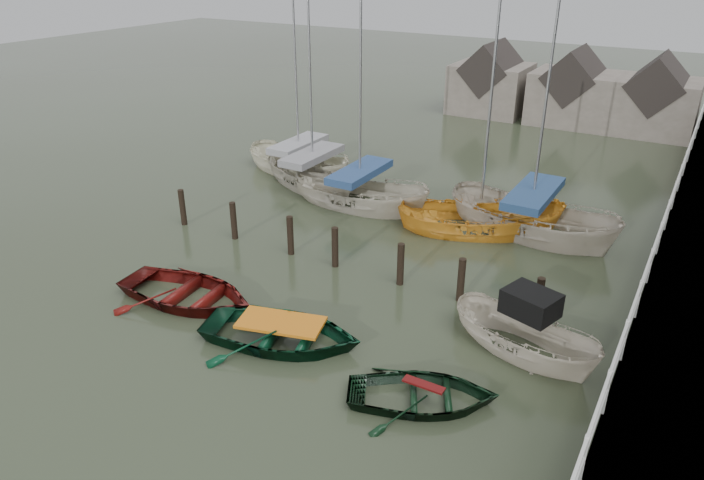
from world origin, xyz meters
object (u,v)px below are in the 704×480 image
Objects in this scene: rowboat_red at (188,301)px; rowboat_dkgreen at (423,403)px; sailboat_c at (478,231)px; rowboat_green at (282,343)px; sailboat_d at (529,231)px; sailboat_e at (299,172)px; sailboat_a at (313,185)px; sailboat_b at (360,204)px; motorboat at (523,349)px.

rowboat_red reaches higher than rowboat_dkgreen.
rowboat_green is at bearing 144.75° from sailboat_c.
rowboat_dkgreen is 10.78m from sailboat_d.
rowboat_red is 8.02m from rowboat_dkgreen.
sailboat_d reaches higher than sailboat_e.
rowboat_green is 0.47× the size of sailboat_e.
sailboat_d is (1.66, 0.81, 0.05)m from sailboat_c.
sailboat_a reaches higher than sailboat_e.
sailboat_a is at bearing 73.91° from sailboat_b.
sailboat_c is (-2.28, 9.95, 0.01)m from rowboat_dkgreen.
rowboat_green is 0.33× the size of sailboat_d.
sailboat_a is (-6.01, 10.50, 0.06)m from rowboat_green.
sailboat_b is at bearing 2.39° from rowboat_green.
sailboat_c is at bearing -71.91° from sailboat_a.
rowboat_red is 0.97× the size of motorboat.
rowboat_green is 12.10m from sailboat_a.
motorboat is at bearing -78.79° from rowboat_green.
motorboat is (1.41, 3.17, 0.10)m from rowboat_dkgreen.
motorboat is at bearing -98.96° from sailboat_a.
sailboat_b is at bearing -9.57° from rowboat_red.
sailboat_c reaches higher than rowboat_green.
sailboat_a is at bearing 60.33° from sailboat_c.
sailboat_e is at bearing 97.30° from sailboat_d.
rowboat_green is 4.29m from rowboat_dkgreen.
sailboat_c is (5.71, 9.32, 0.01)m from rowboat_red.
rowboat_dkgreen is at bearing -142.34° from sailboat_b.
sailboat_b reaches higher than rowboat_red.
rowboat_dkgreen is 16.80m from sailboat_e.
sailboat_d reaches higher than rowboat_green.
sailboat_e is (-3.82, 11.32, 0.06)m from rowboat_red.
sailboat_e is (-7.54, 11.64, 0.06)m from rowboat_green.
sailboat_b is (-3.12, 9.62, 0.06)m from rowboat_green.
rowboat_dkgreen is (8.00, -0.63, 0.00)m from rowboat_red.
sailboat_d reaches higher than rowboat_dkgreen.
rowboat_red is 0.40× the size of sailboat_b.
sailboat_e is (-11.82, 11.94, 0.06)m from rowboat_dkgreen.
rowboat_red is 0.33× the size of sailboat_d.
sailboat_c is 1.06× the size of sailboat_e.
sailboat_c is at bearing 45.87° from motorboat.
sailboat_a is at bearing 103.08° from sailboat_d.
rowboat_green is at bearing -161.08° from sailboat_b.
sailboat_e is (-9.53, 1.99, 0.05)m from sailboat_c.
sailboat_e is at bearing 54.61° from sailboat_c.
rowboat_dkgreen is at bearing 173.24° from motorboat.
sailboat_b is at bearing -82.88° from sailboat_a.
motorboat is 7.86m from sailboat_d.
motorboat is at bearing -113.01° from sailboat_e.
sailboat_b is (-8.81, 6.75, -0.03)m from motorboat.
rowboat_red is 0.45× the size of sailboat_c.
motorboat is 0.45× the size of sailboat_a.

